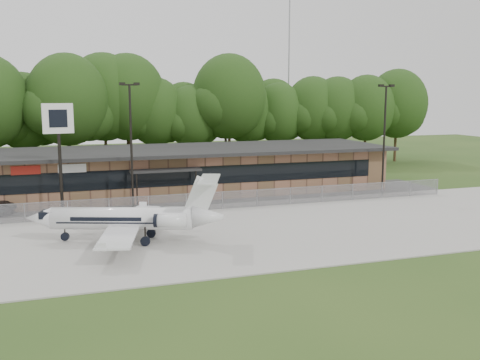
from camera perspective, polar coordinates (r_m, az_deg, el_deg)
name	(u,v)px	position (r m, az deg, el deg)	size (l,w,h in m)	color
ground	(265,268)	(29.33, 2.70, -9.34)	(160.00, 160.00, 0.00)	#284418
apron	(223,232)	(36.59, -1.80, -5.54)	(64.00, 18.00, 0.08)	#9E9B93
parking_lot	(186,201)	(47.47, -5.75, -2.22)	(50.00, 9.00, 0.06)	#383835
terminal	(176,170)	(51.40, -6.87, 1.05)	(41.00, 11.65, 4.30)	#915F48
fence	(198,202)	(43.02, -4.46, -2.36)	(46.00, 0.04, 1.52)	gray
treeline	(146,109)	(68.73, -9.98, 7.43)	(72.00, 12.00, 15.00)	#143410
radio_mast	(289,73)	(80.67, 5.22, 11.29)	(0.20, 0.20, 25.00)	gray
light_pole_mid	(131,137)	(42.89, -11.55, 4.47)	(1.55, 0.30, 10.23)	black
light_pole_right	(384,131)	(50.99, 15.16, 5.03)	(1.55, 0.30, 10.23)	black
business_jet	(130,219)	(34.38, -11.66, -4.14)	(12.47, 11.16, 4.25)	silver
pole_sign	(58,130)	(42.85, -18.80, 5.03)	(2.28, 0.66, 8.65)	black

